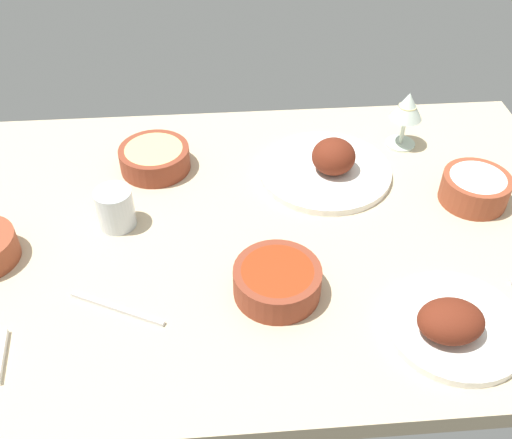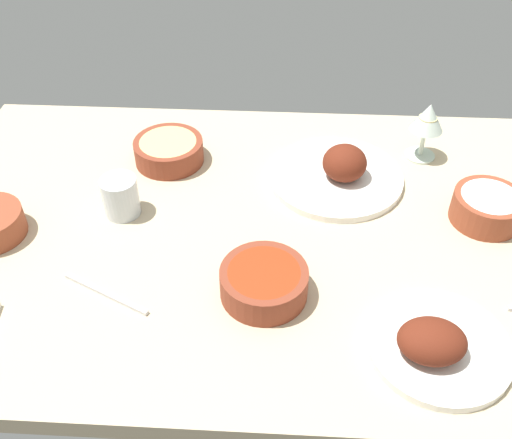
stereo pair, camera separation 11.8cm
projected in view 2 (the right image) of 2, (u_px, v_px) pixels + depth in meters
dining_table at (256, 234)px, 120.72cm from camera, size 140.00×90.00×4.00cm
plate_far_side at (436, 344)px, 94.79cm from camera, size 23.85×23.85×7.62cm
plate_near_viewer at (339, 172)px, 129.41cm from camera, size 29.87×29.87×9.25cm
bowl_cream at (487, 207)px, 118.90cm from camera, size 14.26×14.26×6.22cm
bowl_potatoes at (169, 150)px, 134.70cm from camera, size 15.92×15.92×5.39cm
bowl_sauce at (264, 282)px, 103.93cm from camera, size 15.86×15.86×5.68cm
wine_glass at (428, 120)px, 131.39cm from camera, size 7.60×7.60×14.00cm
water_tumbler at (121, 197)px, 120.00cm from camera, size 7.49×7.49×8.51cm
fork_loose at (106, 293)px, 105.40cm from camera, size 17.22×9.07×0.80cm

